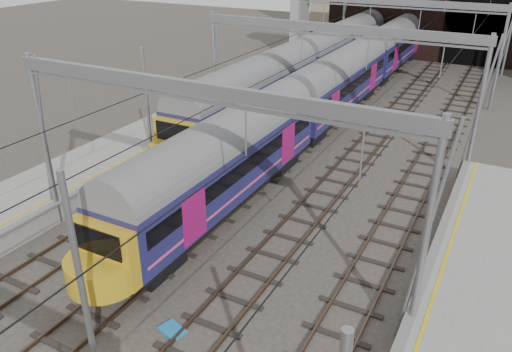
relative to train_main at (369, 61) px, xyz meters
The scene contains 6 objects.
tracks 22.47m from the train_main, 84.86° to the right, with size 14.40×80.00×0.22m.
overhead_line 16.39m from the train_main, 82.77° to the right, with size 16.80×80.00×8.00m.
retaining_wall 15.19m from the train_main, 76.97° to the left, with size 28.00×2.75×9.00m.
train_main is the anchor object (origin of this frame).
train_second 11.91m from the train_main, 109.62° to the left, with size 2.96×68.28×5.03m.
equip_cover_b 32.88m from the train_main, 84.85° to the right, with size 0.90×0.64×0.11m, color #1878B9.
Camera 1 is at (9.67, -5.67, 12.29)m, focal length 35.00 mm.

